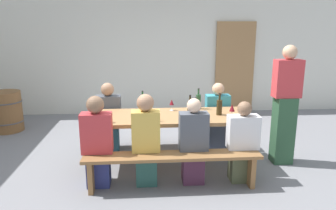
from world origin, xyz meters
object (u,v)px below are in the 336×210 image
at_px(wine_glass_0, 108,114).
at_px(wine_glass_2, 232,108).
at_px(wooden_door, 235,68).
at_px(wine_bottle_0, 190,110).
at_px(seated_guest_far_1, 217,118).
at_px(wine_glass_1, 172,103).
at_px(wine_barrel, 6,111).
at_px(seated_guest_near_2, 193,144).
at_px(wine_bottle_3, 219,107).
at_px(standing_host, 285,107).
at_px(wine_bottle_2, 143,103).
at_px(bench_near, 172,161).
at_px(wine_bottle_4, 198,101).
at_px(tasting_table, 168,120).
at_px(seated_guest_near_3, 242,144).
at_px(bench_far, 165,126).
at_px(seated_guest_far_0, 109,120).
at_px(seated_guest_near_0, 97,144).
at_px(wine_bottle_1, 196,112).
at_px(wine_bottle_5, 149,113).
at_px(seated_guest_near_1, 146,141).

bearing_deg(wine_glass_0, wine_glass_2, 5.72).
relative_size(wooden_door, wine_bottle_0, 6.32).
height_order(wooden_door, seated_guest_far_1, wooden_door).
relative_size(wine_glass_1, wine_barrel, 0.22).
relative_size(seated_guest_near_2, seated_guest_far_1, 1.01).
distance_m(wine_bottle_3, standing_host, 0.96).
relative_size(wine_bottle_0, wine_bottle_2, 1.11).
height_order(bench_near, wine_bottle_4, wine_bottle_4).
relative_size(wooden_door, wine_glass_0, 12.32).
relative_size(tasting_table, wine_glass_1, 13.39).
bearing_deg(bench_near, seated_guest_near_2, 28.09).
bearing_deg(wine_glass_2, wine_bottle_4, 130.52).
bearing_deg(wine_barrel, seated_guest_near_3, -31.21).
distance_m(bench_far, seated_guest_far_1, 0.88).
relative_size(standing_host, wine_barrel, 2.23).
height_order(wine_bottle_4, wine_barrel, wine_bottle_4).
relative_size(seated_guest_far_0, standing_host, 0.65).
distance_m(wine_bottle_3, wine_barrel, 4.19).
relative_size(seated_guest_far_1, wine_barrel, 1.42).
bearing_deg(seated_guest_near_2, seated_guest_near_3, -90.00).
xyz_separation_m(wine_bottle_0, seated_guest_near_0, (-1.21, -0.38, -0.32)).
distance_m(tasting_table, wine_bottle_1, 0.49).
relative_size(wooden_door, tasting_table, 0.91).
height_order(wine_bottle_1, standing_host, standing_host).
relative_size(bench_near, seated_guest_near_2, 1.96).
xyz_separation_m(tasting_table, standing_host, (1.69, -0.05, 0.17)).
bearing_deg(standing_host, seated_guest_far_0, -13.56).
relative_size(wine_bottle_5, wine_glass_0, 1.88).
xyz_separation_m(wine_bottle_2, wine_glass_0, (-0.45, -0.61, 0.01)).
bearing_deg(wine_bottle_4, wooden_door, 63.53).
bearing_deg(seated_guest_near_2, wine_bottle_3, -39.66).
bearing_deg(bench_near, seated_guest_far_0, 124.78).
relative_size(wooden_door, wine_bottle_5, 6.57).
distance_m(wine_bottle_0, wine_barrel, 3.88).
distance_m(tasting_table, wine_barrel, 3.52).
bearing_deg(wine_barrel, seated_guest_near_2, -35.91).
bearing_deg(seated_guest_near_1, wooden_door, -30.99).
bearing_deg(wine_bottle_4, bench_far, 141.40).
height_order(wine_glass_1, seated_guest_far_0, seated_guest_far_0).
bearing_deg(wine_barrel, bench_far, -19.68).
relative_size(seated_guest_near_0, wine_barrel, 1.50).
bearing_deg(tasting_table, bench_near, -90.00).
height_order(wine_bottle_2, wine_glass_1, wine_bottle_2).
bearing_deg(bench_far, wine_glass_0, -128.18).
bearing_deg(seated_guest_near_3, wine_glass_2, 4.11).
distance_m(bench_near, bench_far, 1.46).
distance_m(wine_bottle_1, seated_guest_near_3, 0.74).
height_order(wine_glass_1, standing_host, standing_host).
xyz_separation_m(wine_bottle_0, wine_bottle_4, (0.21, 0.53, -0.01)).
relative_size(tasting_table, wine_bottle_5, 7.18).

